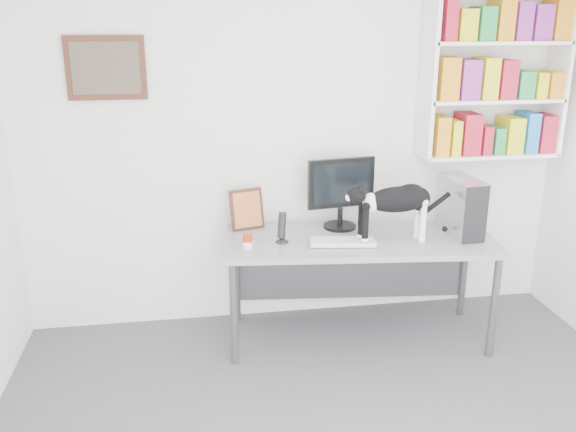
{
  "coord_description": "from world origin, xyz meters",
  "views": [
    {
      "loc": [
        -0.76,
        -2.31,
        2.23
      ],
      "look_at": [
        -0.15,
        1.53,
        0.95
      ],
      "focal_mm": 38.0,
      "sensor_mm": 36.0,
      "label": 1
    }
  ],
  "objects": [
    {
      "name": "room",
      "position": [
        0.0,
        0.0,
        1.35
      ],
      "size": [
        4.01,
        4.01,
        2.7
      ],
      "color": "#4E4D52",
      "rests_on": "ground"
    },
    {
      "name": "bookshelf",
      "position": [
        1.4,
        1.85,
        1.85
      ],
      "size": [
        1.03,
        0.28,
        1.24
      ],
      "primitive_type": "cube",
      "color": "white",
      "rests_on": "room"
    },
    {
      "name": "wall_art",
      "position": [
        -1.3,
        1.97,
        1.9
      ],
      "size": [
        0.52,
        0.04,
        0.42
      ],
      "primitive_type": "cube",
      "color": "#4E2819",
      "rests_on": "room"
    },
    {
      "name": "desk",
      "position": [
        0.36,
        1.52,
        0.38
      ],
      "size": [
        1.91,
        0.91,
        0.77
      ],
      "primitive_type": "cube",
      "rotation": [
        0.0,
        0.0,
        -0.1
      ],
      "color": "gray",
      "rests_on": "room"
    },
    {
      "name": "monitor",
      "position": [
        0.27,
        1.75,
        1.03
      ],
      "size": [
        0.52,
        0.3,
        0.52
      ],
      "primitive_type": "cube",
      "rotation": [
        0.0,
        0.0,
        0.15
      ],
      "color": "black",
      "rests_on": "desk"
    },
    {
      "name": "keyboard",
      "position": [
        0.21,
        1.42,
        0.79
      ],
      "size": [
        0.46,
        0.23,
        0.03
      ],
      "primitive_type": "cube",
      "rotation": [
        0.0,
        0.0,
        -0.14
      ],
      "color": "beige",
      "rests_on": "desk"
    },
    {
      "name": "pc_tower",
      "position": [
        1.06,
        1.48,
        0.97
      ],
      "size": [
        0.21,
        0.42,
        0.4
      ],
      "primitive_type": "cube",
      "rotation": [
        0.0,
        0.0,
        0.08
      ],
      "color": "silver",
      "rests_on": "desk"
    },
    {
      "name": "speaker",
      "position": [
        -0.19,
        1.52,
        0.88
      ],
      "size": [
        0.13,
        0.13,
        0.22
      ],
      "primitive_type": "cylinder",
      "rotation": [
        0.0,
        0.0,
        -0.5
      ],
      "color": "black",
      "rests_on": "desk"
    },
    {
      "name": "leaning_print",
      "position": [
        -0.4,
        1.84,
        0.92
      ],
      "size": [
        0.26,
        0.16,
        0.3
      ],
      "primitive_type": "cube",
      "rotation": [
        0.0,
        0.0,
        0.27
      ],
      "color": "#4E2819",
      "rests_on": "desk"
    },
    {
      "name": "soup_can",
      "position": [
        -0.43,
        1.44,
        0.81
      ],
      "size": [
        0.07,
        0.07,
        0.09
      ],
      "primitive_type": "cylinder",
      "rotation": [
        0.0,
        0.0,
        -0.14
      ],
      "color": "#AD230E",
      "rests_on": "desk"
    },
    {
      "name": "cat",
      "position": [
        0.55,
        1.39,
        0.97
      ],
      "size": [
        0.68,
        0.23,
        0.41
      ],
      "primitive_type": null,
      "rotation": [
        0.0,
        0.0,
        0.08
      ],
      "color": "black",
      "rests_on": "desk"
    }
  ]
}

